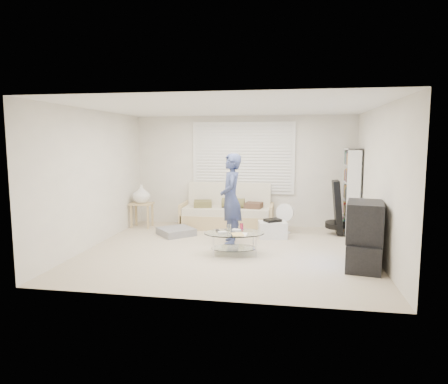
% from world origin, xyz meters
% --- Properties ---
extents(ground, '(5.00, 5.00, 0.00)m').
position_xyz_m(ground, '(0.00, 0.00, 0.00)').
color(ground, beige).
rests_on(ground, ground).
extents(room_shell, '(5.02, 4.52, 2.51)m').
position_xyz_m(room_shell, '(0.00, 0.48, 1.63)').
color(room_shell, silver).
rests_on(room_shell, ground).
extents(window_blinds, '(2.32, 0.08, 1.62)m').
position_xyz_m(window_blinds, '(0.00, 2.20, 1.55)').
color(window_blinds, silver).
rests_on(window_blinds, ground).
extents(futon_sofa, '(2.03, 0.82, 0.99)m').
position_xyz_m(futon_sofa, '(-0.31, 1.87, 0.33)').
color(futon_sofa, tan).
rests_on(futon_sofa, ground).
extents(grey_floor_pillow, '(0.91, 0.91, 0.14)m').
position_xyz_m(grey_floor_pillow, '(-1.24, 0.99, 0.07)').
color(grey_floor_pillow, slate).
rests_on(grey_floor_pillow, ground).
extents(side_table, '(0.49, 0.39, 0.96)m').
position_xyz_m(side_table, '(-2.22, 1.61, 0.72)').
color(side_table, tan).
rests_on(side_table, ground).
extents(bookshelf, '(0.28, 0.75, 1.78)m').
position_xyz_m(bookshelf, '(2.32, 1.77, 0.89)').
color(bookshelf, white).
rests_on(bookshelf, ground).
extents(guitar_case, '(0.40, 0.41, 1.11)m').
position_xyz_m(guitar_case, '(2.03, 1.56, 0.49)').
color(guitar_case, black).
rests_on(guitar_case, ground).
extents(floor_fan, '(0.40, 0.26, 0.64)m').
position_xyz_m(floor_fan, '(0.96, 1.52, 0.37)').
color(floor_fan, white).
rests_on(floor_fan, ground).
extents(storage_bin, '(0.61, 0.48, 0.39)m').
position_xyz_m(storage_bin, '(0.73, 1.08, 0.18)').
color(storage_bin, white).
rests_on(storage_bin, ground).
extents(tv_unit, '(0.65, 1.01, 1.02)m').
position_xyz_m(tv_unit, '(2.20, -0.57, 0.49)').
color(tv_unit, black).
rests_on(tv_unit, ground).
extents(coffee_table, '(1.14, 0.85, 0.50)m').
position_xyz_m(coffee_table, '(0.14, -0.22, 0.31)').
color(coffee_table, silver).
rests_on(coffee_table, ground).
extents(standing_person, '(0.51, 0.68, 1.70)m').
position_xyz_m(standing_person, '(-0.03, 0.53, 0.85)').
color(standing_person, navy).
rests_on(standing_person, ground).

